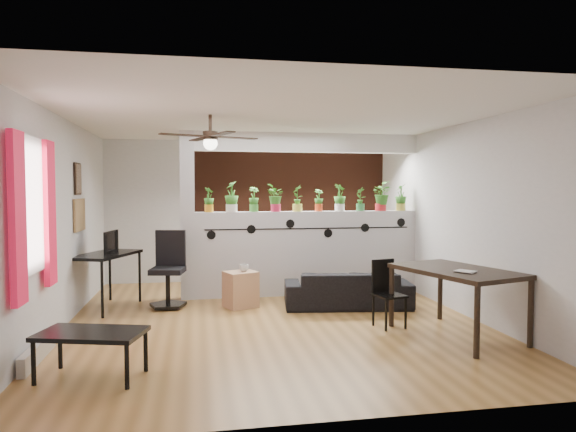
{
  "coord_description": "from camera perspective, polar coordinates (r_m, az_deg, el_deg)",
  "views": [
    {
      "loc": [
        -0.97,
        -6.57,
        1.71
      ],
      "look_at": [
        0.31,
        0.6,
        1.33
      ],
      "focal_mm": 32.0,
      "sensor_mm": 36.0,
      "label": 1
    }
  ],
  "objects": [
    {
      "name": "partition_wall",
      "position": [
        8.32,
        2.24,
        -4.13
      ],
      "size": [
        3.6,
        0.18,
        1.35
      ],
      "primitive_type": "cube",
      "color": "#BCBCC1",
      "rests_on": "ground"
    },
    {
      "name": "potted_plant_2",
      "position": [
        8.12,
        -3.82,
        1.95
      ],
      "size": [
        0.24,
        0.22,
        0.39
      ],
      "color": "green",
      "rests_on": "partition_wall"
    },
    {
      "name": "potted_plant_1",
      "position": [
        8.09,
        -6.29,
        2.25
      ],
      "size": [
        0.25,
        0.29,
        0.48
      ],
      "color": "white",
      "rests_on": "partition_wall"
    },
    {
      "name": "baseboard_heater",
      "position": [
        5.82,
        -26.07,
        -13.44
      ],
      "size": [
        0.08,
        1.0,
        0.18
      ],
      "primitive_type": "cube",
      "color": "beige",
      "rests_on": "ground"
    },
    {
      "name": "sofa",
      "position": [
        7.55,
        6.63,
        -8.14
      ],
      "size": [
        1.8,
        0.91,
        0.5
      ],
      "primitive_type": "imported",
      "rotation": [
        0.0,
        0.0,
        3.0
      ],
      "color": "black",
      "rests_on": "ground"
    },
    {
      "name": "window_assembly",
      "position": [
        5.6,
        -26.57,
        0.65
      ],
      "size": [
        0.09,
        1.3,
        1.55
      ],
      "color": "white",
      "rests_on": "room_shell"
    },
    {
      "name": "brick_panel",
      "position": [
        9.71,
        0.38,
        0.6
      ],
      "size": [
        3.9,
        0.05,
        2.6
      ],
      "primitive_type": "cube",
      "color": "#A44B2F",
      "rests_on": "ground"
    },
    {
      "name": "book",
      "position": [
        5.95,
        18.77,
        -5.94
      ],
      "size": [
        0.25,
        0.26,
        0.02
      ],
      "primitive_type": "imported",
      "rotation": [
        0.0,
        0.0,
        0.57
      ],
      "color": "gray",
      "rests_on": "dining_table"
    },
    {
      "name": "vine_decal",
      "position": [
        8.19,
        2.38,
        -1.4
      ],
      "size": [
        3.31,
        0.01,
        0.3
      ],
      "color": "black",
      "rests_on": "partition_wall"
    },
    {
      "name": "ceiling_header",
      "position": [
        8.29,
        2.26,
        8.14
      ],
      "size": [
        3.6,
        0.18,
        0.3
      ],
      "primitive_type": "cube",
      "color": "silver",
      "rests_on": "room_shell"
    },
    {
      "name": "potted_plant_5",
      "position": [
        8.3,
        3.43,
        1.85
      ],
      "size": [
        0.21,
        0.19,
        0.36
      ],
      "color": "#D84219",
      "rests_on": "partition_wall"
    },
    {
      "name": "potted_plant_0",
      "position": [
        8.07,
        -8.78,
        1.9
      ],
      "size": [
        0.23,
        0.25,
        0.39
      ],
      "color": "orange",
      "rests_on": "partition_wall"
    },
    {
      "name": "office_chair",
      "position": [
        7.66,
        -13.11,
        -6.31
      ],
      "size": [
        0.56,
        0.56,
        1.08
      ],
      "color": "black",
      "rests_on": "ground"
    },
    {
      "name": "ceiling_fan",
      "position": [
        6.3,
        -8.62,
        8.5
      ],
      "size": [
        1.19,
        1.19,
        0.43
      ],
      "color": "black",
      "rests_on": "room_shell"
    },
    {
      "name": "room_shell",
      "position": [
        6.65,
        -1.72,
        -0.51
      ],
      "size": [
        6.3,
        7.1,
        2.9
      ],
      "color": "olive",
      "rests_on": "ground"
    },
    {
      "name": "potted_plant_7",
      "position": [
        8.49,
        8.04,
        1.97
      ],
      "size": [
        0.25,
        0.23,
        0.39
      ],
      "color": "#2E813E",
      "rests_on": "partition_wall"
    },
    {
      "name": "coffee_table",
      "position": [
        5.06,
        -21.02,
        -12.37
      ],
      "size": [
        1.02,
        0.74,
        0.43
      ],
      "color": "black",
      "rests_on": "ground"
    },
    {
      "name": "corkboard",
      "position": [
        7.69,
        -22.15,
        0.12
      ],
      "size": [
        0.03,
        0.6,
        0.45
      ],
      "primitive_type": "cube",
      "color": "olive",
      "rests_on": "room_shell"
    },
    {
      "name": "folding_chair",
      "position": [
        6.56,
        10.83,
        -7.75
      ],
      "size": [
        0.4,
        0.4,
        0.83
      ],
      "color": "black",
      "rests_on": "ground"
    },
    {
      "name": "computer_desk",
      "position": [
        7.77,
        -19.58,
        -4.48
      ],
      "size": [
        0.94,
        1.23,
        0.8
      ],
      "color": "black",
      "rests_on": "ground"
    },
    {
      "name": "cube_shelf",
      "position": [
        7.52,
        -5.29,
        -8.11
      ],
      "size": [
        0.53,
        0.51,
        0.52
      ],
      "primitive_type": "cube",
      "rotation": [
        0.0,
        0.0,
        0.38
      ],
      "color": "tan",
      "rests_on": "ground"
    },
    {
      "name": "potted_plant_8",
      "position": [
        8.61,
        10.27,
        2.28
      ],
      "size": [
        0.22,
        0.27,
        0.49
      ],
      "color": "red",
      "rests_on": "partition_wall"
    },
    {
      "name": "framed_art",
      "position": [
        7.64,
        -22.32,
        3.85
      ],
      "size": [
        0.03,
        0.34,
        0.44
      ],
      "color": "#8C7259",
      "rests_on": "room_shell"
    },
    {
      "name": "cup",
      "position": [
        7.47,
        -4.92,
        -5.76
      ],
      "size": [
        0.16,
        0.16,
        0.1
      ],
      "primitive_type": "imported",
      "rotation": [
        0.0,
        0.0,
        0.25
      ],
      "color": "gray",
      "rests_on": "cube_shelf"
    },
    {
      "name": "dining_table",
      "position": [
        6.28,
        18.23,
        -6.35
      ],
      "size": [
        1.25,
        1.63,
        0.79
      ],
      "color": "black",
      "rests_on": "ground"
    },
    {
      "name": "potted_plant_6",
      "position": [
        8.39,
        5.77,
        2.14
      ],
      "size": [
        0.26,
        0.29,
        0.44
      ],
      "color": "white",
      "rests_on": "partition_wall"
    },
    {
      "name": "pier_column",
      "position": [
        8.08,
        -11.11,
        0.05
      ],
      "size": [
        0.22,
        0.2,
        2.6
      ],
      "primitive_type": "cube",
      "color": "#BCBCC1",
      "rests_on": "ground"
    },
    {
      "name": "monitor",
      "position": [
        7.9,
        -19.42,
        -3.18
      ],
      "size": [
        0.3,
        0.1,
        0.17
      ],
      "primitive_type": "imported",
      "rotation": [
        0.0,
        0.0,
        1.38
      ],
      "color": "black",
      "rests_on": "computer_desk"
    },
    {
      "name": "potted_plant_4",
      "position": [
        8.23,
        1.05,
        2.1
      ],
      "size": [
        0.28,
        0.28,
        0.43
      ],
      "color": "#DAD64D",
      "rests_on": "partition_wall"
    },
    {
      "name": "potted_plant_3",
      "position": [
        8.16,
        -1.37,
        2.13
      ],
      "size": [
        0.18,
        0.23,
        0.44
      ],
      "color": "#C11E43",
      "rests_on": "partition_wall"
    },
    {
      "name": "potted_plant_9",
      "position": [
        8.74,
        12.43,
        2.11
      ],
      "size": [
        0.23,
        0.27,
        0.44
      ],
      "color": "gold",
      "rests_on": "partition_wall"
    }
  ]
}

